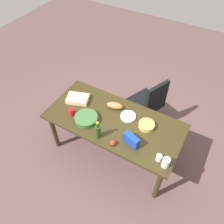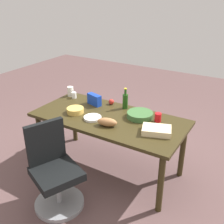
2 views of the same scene
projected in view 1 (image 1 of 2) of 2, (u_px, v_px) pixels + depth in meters
name	position (u px, v px, depth m)	size (l,w,h in m)	color
ground_plane	(114.00, 151.00, 3.72)	(10.00, 10.00, 0.00)	brown
conference_table	(114.00, 124.00, 3.20)	(1.93, 0.91, 0.79)	#332A13
office_chair	(147.00, 107.00, 3.88)	(0.63, 0.63, 0.98)	gray
chip_bag_blue	(131.00, 140.00, 2.82)	(0.22, 0.08, 0.15)	#1539B0
mayo_jar	(166.00, 163.00, 2.61)	(0.09, 0.09, 0.14)	white
paper_plate_stack	(128.00, 116.00, 3.16)	(0.22, 0.22, 0.03)	white
bread_loaf	(115.00, 106.00, 3.26)	(0.24, 0.11, 0.10)	#A46E41
chip_bowl	(147.00, 125.00, 3.03)	(0.22, 0.22, 0.07)	#DFB450
wine_bottle	(98.00, 131.00, 2.87)	(0.09, 0.09, 0.29)	#1D4713
apple_red	(113.00, 143.00, 2.83)	(0.08, 0.08, 0.08)	red
red_solo_cup	(72.00, 112.00, 3.17)	(0.08, 0.08, 0.11)	red
salad_bowl	(86.00, 118.00, 3.11)	(0.33, 0.33, 0.07)	#386332
sheet_cake	(78.00, 99.00, 3.38)	(0.32, 0.22, 0.07)	beige
paper_cup	(159.00, 158.00, 2.68)	(0.07, 0.07, 0.09)	white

